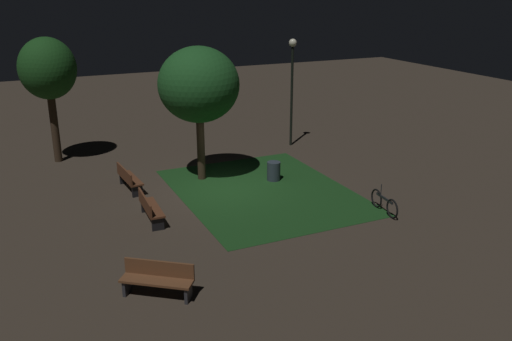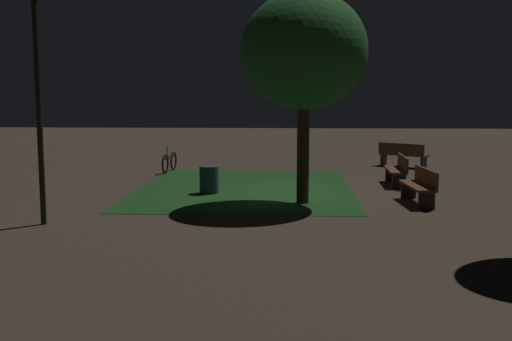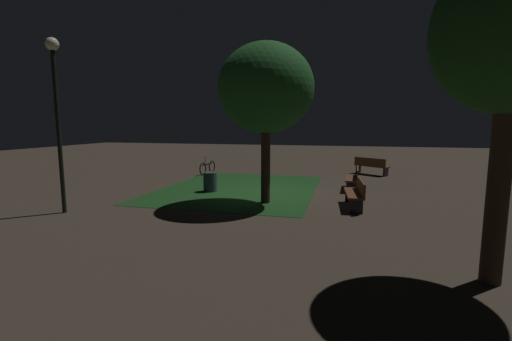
{
  "view_description": "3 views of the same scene",
  "coord_description": "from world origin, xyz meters",
  "px_view_note": "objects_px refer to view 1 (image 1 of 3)",
  "views": [
    {
      "loc": [
        17.78,
        -7.03,
        7.3
      ],
      "look_at": [
        -0.03,
        1.25,
        0.59
      ],
      "focal_mm": 38.23,
      "sensor_mm": 36.0,
      "label": 1
    },
    {
      "loc": [
        -16.9,
        0.02,
        2.77
      ],
      "look_at": [
        0.02,
        0.86,
        0.61
      ],
      "focal_mm": 43.59,
      "sensor_mm": 36.0,
      "label": 2
    },
    {
      "loc": [
        -12.65,
        -2.89,
        2.61
      ],
      "look_at": [
        -0.0,
        0.35,
        0.85
      ],
      "focal_mm": 24.32,
      "sensor_mm": 36.0,
      "label": 3
    }
  ],
  "objects_px": {
    "bench_by_lamp": "(158,278)",
    "bicycle": "(384,203)",
    "bench_front_left": "(128,178)",
    "lamp_post_path_center": "(292,75)",
    "tree_back_left": "(48,70)",
    "trash_bin": "(274,171)",
    "bench_front_right": "(149,207)",
    "tree_back_right": "(199,85)"
  },
  "relations": [
    {
      "from": "bench_by_lamp",
      "to": "bicycle",
      "type": "bearing_deg",
      "value": 102.74
    },
    {
      "from": "bench_front_left",
      "to": "bench_by_lamp",
      "type": "relative_size",
      "value": 1.06
    },
    {
      "from": "bench_front_left",
      "to": "lamp_post_path_center",
      "type": "distance_m",
      "value": 9.3
    },
    {
      "from": "bench_front_left",
      "to": "bicycle",
      "type": "xyz_separation_m",
      "value": [
        5.75,
        7.35,
        -0.14
      ]
    },
    {
      "from": "tree_back_left",
      "to": "lamp_post_path_center",
      "type": "relative_size",
      "value": 1.06
    },
    {
      "from": "bench_front_left",
      "to": "trash_bin",
      "type": "height_order",
      "value": "bench_front_left"
    },
    {
      "from": "bench_front_left",
      "to": "lamp_post_path_center",
      "type": "bearing_deg",
      "value": 108.45
    },
    {
      "from": "bench_by_lamp",
      "to": "bicycle",
      "type": "distance_m",
      "value": 8.51
    },
    {
      "from": "bench_by_lamp",
      "to": "lamp_post_path_center",
      "type": "xyz_separation_m",
      "value": [
        -10.42,
        9.35,
        2.87
      ]
    },
    {
      "from": "tree_back_left",
      "to": "bicycle",
      "type": "distance_m",
      "value": 14.6
    },
    {
      "from": "bench_front_right",
      "to": "lamp_post_path_center",
      "type": "distance_m",
      "value": 10.66
    },
    {
      "from": "bench_by_lamp",
      "to": "lamp_post_path_center",
      "type": "distance_m",
      "value": 14.29
    },
    {
      "from": "bench_by_lamp",
      "to": "bench_front_left",
      "type": "bearing_deg",
      "value": 172.86
    },
    {
      "from": "bench_by_lamp",
      "to": "trash_bin",
      "type": "xyz_separation_m",
      "value": [
        -6.32,
        6.37,
        -0.1
      ]
    },
    {
      "from": "bench_front_left",
      "to": "tree_back_left",
      "type": "relative_size",
      "value": 0.34
    },
    {
      "from": "tree_back_right",
      "to": "bench_front_right",
      "type": "bearing_deg",
      "value": -42.57
    },
    {
      "from": "bench_front_right",
      "to": "trash_bin",
      "type": "relative_size",
      "value": 2.41
    },
    {
      "from": "bench_front_left",
      "to": "lamp_post_path_center",
      "type": "height_order",
      "value": "lamp_post_path_center"
    },
    {
      "from": "tree_back_left",
      "to": "lamp_post_path_center",
      "type": "distance_m",
      "value": 10.62
    },
    {
      "from": "bench_front_left",
      "to": "bench_by_lamp",
      "type": "height_order",
      "value": "same"
    },
    {
      "from": "tree_back_left",
      "to": "trash_bin",
      "type": "bearing_deg",
      "value": 50.31
    },
    {
      "from": "bench_front_left",
      "to": "trash_bin",
      "type": "bearing_deg",
      "value": 76.47
    },
    {
      "from": "bench_by_lamp",
      "to": "tree_back_left",
      "type": "height_order",
      "value": "tree_back_left"
    },
    {
      "from": "bench_by_lamp",
      "to": "tree_back_left",
      "type": "distance_m",
      "value": 13.0
    },
    {
      "from": "bench_front_right",
      "to": "tree_back_left",
      "type": "distance_m",
      "value": 8.93
    },
    {
      "from": "tree_back_left",
      "to": "bicycle",
      "type": "bearing_deg",
      "value": 41.42
    },
    {
      "from": "trash_bin",
      "to": "bicycle",
      "type": "distance_m",
      "value": 4.84
    },
    {
      "from": "bench_front_left",
      "to": "trash_bin",
      "type": "relative_size",
      "value": 2.43
    },
    {
      "from": "tree_back_right",
      "to": "tree_back_left",
      "type": "bearing_deg",
      "value": -134.38
    },
    {
      "from": "lamp_post_path_center",
      "to": "bench_front_right",
      "type": "bearing_deg",
      "value": -54.84
    },
    {
      "from": "lamp_post_path_center",
      "to": "trash_bin",
      "type": "relative_size",
      "value": 6.64
    },
    {
      "from": "bench_by_lamp",
      "to": "bicycle",
      "type": "height_order",
      "value": "bicycle"
    },
    {
      "from": "bench_front_left",
      "to": "bench_front_right",
      "type": "relative_size",
      "value": 1.01
    },
    {
      "from": "bench_by_lamp",
      "to": "tree_back_right",
      "type": "relative_size",
      "value": 0.33
    },
    {
      "from": "tree_back_right",
      "to": "bicycle",
      "type": "bearing_deg",
      "value": 37.47
    },
    {
      "from": "tree_back_right",
      "to": "lamp_post_path_center",
      "type": "distance_m",
      "value": 6.15
    },
    {
      "from": "trash_bin",
      "to": "bench_by_lamp",
      "type": "bearing_deg",
      "value": -45.22
    },
    {
      "from": "bench_by_lamp",
      "to": "tree_back_left",
      "type": "xyz_separation_m",
      "value": [
        -12.48,
        -1.05,
        3.49
      ]
    },
    {
      "from": "lamp_post_path_center",
      "to": "bench_by_lamp",
      "type": "bearing_deg",
      "value": -41.89
    },
    {
      "from": "tree_back_right",
      "to": "trash_bin",
      "type": "relative_size",
      "value": 6.89
    },
    {
      "from": "bench_front_left",
      "to": "bench_by_lamp",
      "type": "bearing_deg",
      "value": -7.14
    },
    {
      "from": "tree_back_left",
      "to": "bench_front_right",
      "type": "bearing_deg",
      "value": 14.14
    }
  ]
}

